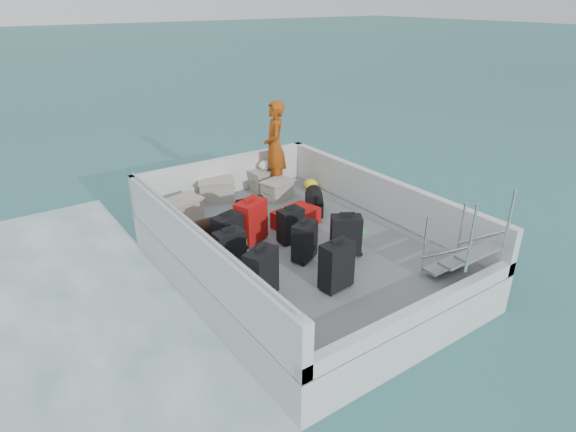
# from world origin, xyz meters

# --- Properties ---
(ground) EXTENTS (160.00, 160.00, 0.00)m
(ground) POSITION_xyz_m (0.00, 0.00, 0.00)
(ground) COLOR #185552
(ground) RESTS_ON ground
(ferry_hull) EXTENTS (3.60, 5.00, 0.60)m
(ferry_hull) POSITION_xyz_m (0.00, 0.00, 0.30)
(ferry_hull) COLOR silver
(ferry_hull) RESTS_ON ground
(deck) EXTENTS (3.30, 4.70, 0.02)m
(deck) POSITION_xyz_m (0.00, 0.00, 0.61)
(deck) COLOR slate
(deck) RESTS_ON ferry_hull
(deck_fittings) EXTENTS (3.60, 5.00, 0.90)m
(deck_fittings) POSITION_xyz_m (0.35, -0.32, 0.99)
(deck_fittings) COLOR silver
(deck_fittings) RESTS_ON deck
(suitcase_0) EXTENTS (0.50, 0.41, 0.68)m
(suitcase_0) POSITION_xyz_m (-1.32, -1.00, 0.96)
(suitcase_0) COLOR black
(suitcase_0) RESTS_ON deck
(suitcase_1) EXTENTS (0.41, 0.24, 0.61)m
(suitcase_1) POSITION_xyz_m (-1.33, -0.20, 0.92)
(suitcase_1) COLOR black
(suitcase_1) RESTS_ON deck
(suitcase_2) EXTENTS (0.47, 0.36, 0.61)m
(suitcase_2) POSITION_xyz_m (-1.11, 0.26, 0.92)
(suitcase_2) COLOR black
(suitcase_2) RESTS_ON deck
(suitcase_3) EXTENTS (0.45, 0.29, 0.65)m
(suitcase_3) POSITION_xyz_m (-0.41, -1.35, 0.95)
(suitcase_3) COLOR black
(suitcase_3) RESTS_ON deck
(suitcase_4) EXTENTS (0.45, 0.37, 0.57)m
(suitcase_4) POSITION_xyz_m (-0.30, -0.52, 0.91)
(suitcase_4) COLOR black
(suitcase_4) RESTS_ON deck
(suitcase_5) EXTENTS (0.56, 0.45, 0.67)m
(suitcase_5) POSITION_xyz_m (-0.63, 0.40, 0.95)
(suitcase_5) COLOR #B30D0D
(suitcase_5) RESTS_ON deck
(suitcase_6) EXTENTS (0.51, 0.45, 0.60)m
(suitcase_6) POSITION_xyz_m (0.29, -0.74, 0.92)
(suitcase_6) COLOR black
(suitcase_6) RESTS_ON deck
(suitcase_7) EXTENTS (0.39, 0.24, 0.54)m
(suitcase_7) POSITION_xyz_m (-0.14, 0.05, 0.89)
(suitcase_7) COLOR black
(suitcase_7) RESTS_ON deck
(suitcase_8) EXTENTS (0.80, 0.61, 0.29)m
(suitcase_8) POSITION_xyz_m (0.25, 0.46, 0.76)
(suitcase_8) COLOR #B30D0D
(suitcase_8) RESTS_ON deck
(duffel_0) EXTENTS (0.53, 0.32, 0.32)m
(duffel_0) POSITION_xyz_m (-1.29, 0.71, 0.78)
(duffel_0) COLOR black
(duffel_0) RESTS_ON deck
(duffel_1) EXTENTS (0.46, 0.32, 0.32)m
(duffel_1) POSITION_xyz_m (-0.25, 1.06, 0.78)
(duffel_1) COLOR black
(duffel_1) RESTS_ON deck
(duffel_2) EXTENTS (0.55, 0.61, 0.32)m
(duffel_2) POSITION_xyz_m (0.83, 0.72, 0.78)
(duffel_2) COLOR black
(duffel_2) RESTS_ON deck
(crate_0) EXTENTS (0.66, 0.53, 0.35)m
(crate_0) POSITION_xyz_m (-1.18, 1.74, 0.80)
(crate_0) COLOR #A8A092
(crate_0) RESTS_ON deck
(crate_1) EXTENTS (0.73, 0.63, 0.37)m
(crate_1) POSITION_xyz_m (-0.31, 2.20, 0.81)
(crate_1) COLOR #A8A092
(crate_1) RESTS_ON deck
(crate_2) EXTENTS (0.60, 0.42, 0.35)m
(crate_2) POSITION_xyz_m (0.76, 2.20, 0.80)
(crate_2) COLOR #A8A092
(crate_2) RESTS_ON deck
(crate_3) EXTENTS (0.61, 0.48, 0.32)m
(crate_3) POSITION_xyz_m (0.67, 1.62, 0.78)
(crate_3) COLOR #A8A092
(crate_3) RESTS_ON deck
(yellow_bag) EXTENTS (0.28, 0.26, 0.22)m
(yellow_bag) POSITION_xyz_m (1.44, 1.61, 0.73)
(yellow_bag) COLOR yellow
(yellow_bag) RESTS_ON deck
(white_bag) EXTENTS (0.24, 0.24, 0.18)m
(white_bag) POSITION_xyz_m (0.76, 2.20, 1.06)
(white_bag) COLOR white
(white_bag) RESTS_ON crate_2
(passenger) EXTENTS (0.67, 0.76, 1.73)m
(passenger) POSITION_xyz_m (0.87, 2.01, 1.49)
(passenger) COLOR #D75C14
(passenger) RESTS_ON deck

